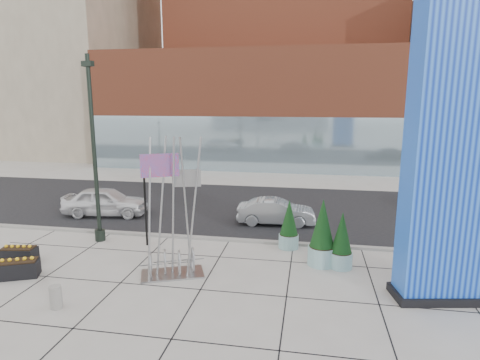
% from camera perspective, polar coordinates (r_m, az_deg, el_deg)
% --- Properties ---
extents(ground, '(160.00, 160.00, 0.00)m').
position_cam_1_polar(ground, '(15.74, -8.24, -13.27)').
color(ground, '#9E9991').
rests_on(ground, ground).
extents(street_asphalt, '(80.00, 12.00, 0.02)m').
position_cam_1_polar(street_asphalt, '(24.87, -1.03, -3.79)').
color(street_asphalt, black).
rests_on(street_asphalt, ground).
extents(curb_edge, '(80.00, 0.30, 0.12)m').
position_cam_1_polar(curb_edge, '(19.27, -4.50, -8.27)').
color(curb_edge, gray).
rests_on(curb_edge, ground).
extents(tower_podium, '(34.00, 10.00, 11.00)m').
position_cam_1_polar(tower_podium, '(40.71, 5.02, 9.94)').
color(tower_podium, '#A64C30').
rests_on(tower_podium, ground).
extents(tower_glass_front, '(34.00, 0.60, 5.00)m').
position_cam_1_polar(tower_glass_front, '(36.15, 4.25, 5.00)').
color(tower_glass_front, '#8CA5B2').
rests_on(tower_glass_front, ground).
extents(building_beige_left, '(18.00, 20.00, 34.00)m').
position_cam_1_polar(building_beige_left, '(57.51, -24.02, 21.00)').
color(building_beige_left, gray).
rests_on(building_beige_left, ground).
extents(blue_pylon, '(3.18, 1.84, 9.96)m').
position_cam_1_polar(blue_pylon, '(14.15, 28.00, 3.04)').
color(blue_pylon, '#0B2EB2').
rests_on(blue_pylon, ground).
extents(lamp_post, '(0.57, 0.47, 8.47)m').
position_cam_1_polar(lamp_post, '(19.39, -19.89, 1.61)').
color(lamp_post, black).
rests_on(lamp_post, ground).
extents(public_art_sculpture, '(2.58, 1.93, 5.27)m').
position_cam_1_polar(public_art_sculpture, '(15.33, -9.68, -8.42)').
color(public_art_sculpture, '#A2A4A7').
rests_on(public_art_sculpture, ground).
extents(concrete_bollard, '(0.38, 0.38, 0.74)m').
position_cam_1_polar(concrete_bollard, '(14.51, -24.73, -14.88)').
color(concrete_bollard, gray).
rests_on(concrete_bollard, ground).
extents(overhead_street_sign, '(1.83, 0.90, 4.07)m').
position_cam_1_polar(overhead_street_sign, '(17.85, -11.50, 1.37)').
color(overhead_street_sign, black).
rests_on(overhead_street_sign, ground).
extents(round_planter_east, '(0.91, 0.91, 2.28)m').
position_cam_1_polar(round_planter_east, '(16.34, 14.24, -8.48)').
color(round_planter_east, '#90C0C2').
rests_on(round_planter_east, ground).
extents(round_planter_mid, '(1.09, 1.09, 2.72)m').
position_cam_1_polar(round_planter_mid, '(16.38, 11.61, -7.53)').
color(round_planter_mid, '#90C0C2').
rests_on(round_planter_mid, ground).
extents(round_planter_west, '(0.89, 0.89, 2.22)m').
position_cam_1_polar(round_planter_west, '(18.02, 6.98, -6.41)').
color(round_planter_west, '#90C0C2').
rests_on(round_planter_west, ground).
extents(box_planter_north, '(1.44, 0.88, 0.75)m').
position_cam_1_polar(box_planter_north, '(18.92, -28.95, -9.19)').
color(box_planter_north, black).
rests_on(box_planter_north, ground).
extents(box_planter_south, '(1.58, 1.21, 0.78)m').
position_cam_1_polar(box_planter_south, '(17.41, -29.01, -10.89)').
color(box_planter_south, black).
rests_on(box_planter_south, ground).
extents(car_white_west, '(4.95, 2.55, 1.61)m').
position_cam_1_polar(car_white_west, '(24.11, -18.57, -2.94)').
color(car_white_west, white).
rests_on(car_white_west, ground).
extents(car_silver_mid, '(4.17, 1.68, 1.35)m').
position_cam_1_polar(car_silver_mid, '(21.38, 5.15, -4.55)').
color(car_silver_mid, '#9FA3A6').
rests_on(car_silver_mid, ground).
extents(car_dark_east, '(4.59, 2.28, 1.28)m').
position_cam_1_polar(car_dark_east, '(27.18, 27.02, -2.37)').
color(car_dark_east, black).
rests_on(car_dark_east, ground).
extents(traffic_signal, '(0.15, 0.18, 4.10)m').
position_cam_1_polar(traffic_signal, '(33.30, -20.04, 3.43)').
color(traffic_signal, black).
rests_on(traffic_signal, ground).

